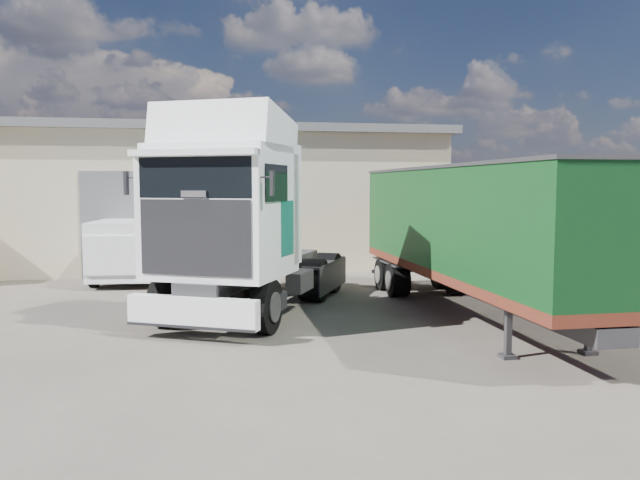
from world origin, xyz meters
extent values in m
plane|color=#2A2722|center=(0.00, 0.00, 0.00)|extent=(120.00, 120.00, 0.00)
cube|color=beige|center=(-6.00, 16.00, 2.50)|extent=(30.00, 12.00, 5.00)
cube|color=#545759|center=(-6.00, 16.00, 5.15)|extent=(30.60, 12.60, 0.30)
cube|color=#545759|center=(-2.00, 9.98, 1.80)|extent=(4.00, 0.08, 3.60)
cube|color=#545759|center=(-6.00, 16.00, 5.35)|extent=(30.60, 0.40, 0.15)
cube|color=maroon|center=(11.50, 6.00, 1.25)|extent=(0.35, 26.00, 2.50)
cylinder|color=black|center=(0.29, 1.63, 0.58)|extent=(2.92, 2.23, 1.16)
cylinder|color=black|center=(1.98, 5.06, 0.58)|extent=(2.97, 2.25, 1.16)
cylinder|color=black|center=(2.65, 6.44, 0.58)|extent=(2.97, 2.25, 1.16)
cube|color=#2D2D30|center=(1.44, 3.99, 0.98)|extent=(4.07, 6.90, 0.33)
cube|color=white|center=(-0.17, 0.70, 0.60)|extent=(2.62, 1.48, 0.60)
cube|color=white|center=(0.45, 1.98, 2.49)|extent=(3.56, 3.46, 2.68)
cube|color=black|center=(-0.10, 0.85, 2.08)|extent=(2.18, 1.12, 1.53)
cube|color=black|center=(-0.09, 0.87, 3.28)|extent=(2.23, 1.14, 0.82)
cube|color=white|center=(0.55, 2.17, 4.21)|extent=(3.37, 3.10, 1.34)
cube|color=#0B5247|center=(-0.58, 2.98, 2.18)|extent=(0.37, 0.74, 1.20)
cube|color=#0B5247|center=(1.88, 1.76, 2.18)|extent=(0.37, 0.74, 1.20)
cylinder|color=#2D2D30|center=(2.07, 5.26, 1.21)|extent=(1.61, 1.61, 0.13)
cube|color=#2D2D30|center=(5.45, -1.54, 0.49)|extent=(0.27, 0.27, 0.98)
cube|color=#2D2D30|center=(7.05, -1.55, 0.49)|extent=(0.27, 0.27, 0.98)
cylinder|color=black|center=(6.28, 5.44, 0.47)|extent=(2.27, 0.95, 0.94)
cube|color=#2D2D30|center=(6.27, 1.84, 0.80)|extent=(0.76, 10.68, 0.31)
cube|color=#602216|center=(6.27, 1.84, 1.09)|extent=(2.27, 10.69, 0.21)
cube|color=black|center=(6.27, 1.84, 2.36)|extent=(2.27, 10.69, 2.31)
cube|color=#2D2D30|center=(6.27, 1.84, 3.53)|extent=(2.33, 10.74, 0.07)
cylinder|color=black|center=(-2.39, 7.98, 0.35)|extent=(2.09, 0.89, 0.70)
cylinder|color=black|center=(-2.06, 11.35, 0.35)|extent=(2.09, 0.89, 0.70)
cube|color=white|center=(-2.22, 9.66, 1.11)|extent=(2.48, 5.04, 1.80)
cube|color=white|center=(-2.42, 7.66, 1.06)|extent=(2.04, 1.14, 1.16)
cube|color=black|center=(-2.40, 7.87, 1.64)|extent=(1.85, 0.26, 0.63)
camera|label=1|loc=(0.13, -11.79, 3.12)|focal=35.00mm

